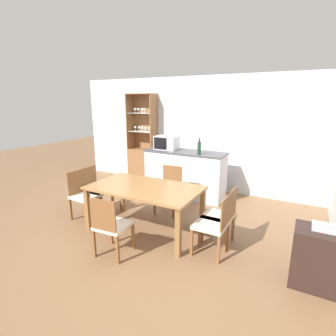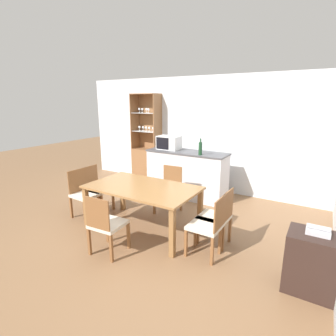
% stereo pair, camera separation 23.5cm
% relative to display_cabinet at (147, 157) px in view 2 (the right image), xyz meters
% --- Properties ---
extents(ground_plane, '(18.00, 18.00, 0.00)m').
position_rel_display_cabinet_xyz_m(ground_plane, '(1.59, -2.43, -0.62)').
color(ground_plane, brown).
extents(wall_back, '(6.80, 0.06, 2.55)m').
position_rel_display_cabinet_xyz_m(wall_back, '(1.59, 0.20, 0.66)').
color(wall_back, silver).
rests_on(wall_back, ground_plane).
extents(kitchen_counter, '(1.72, 0.59, 0.99)m').
position_rel_display_cabinet_xyz_m(kitchen_counter, '(1.40, -0.50, -0.13)').
color(kitchen_counter, silver).
rests_on(kitchen_counter, ground_plane).
extents(display_cabinet, '(0.71, 0.37, 2.18)m').
position_rel_display_cabinet_xyz_m(display_cabinet, '(0.00, 0.00, 0.00)').
color(display_cabinet, brown).
rests_on(display_cabinet, ground_plane).
extents(dining_table, '(1.72, 0.99, 0.72)m').
position_rel_display_cabinet_xyz_m(dining_table, '(1.50, -2.22, 0.02)').
color(dining_table, olive).
rests_on(dining_table, ground_plane).
extents(dining_chair_head_near, '(0.44, 0.44, 0.84)m').
position_rel_display_cabinet_xyz_m(dining_chair_head_near, '(1.51, -3.03, -0.19)').
color(dining_chair_head_near, beige).
rests_on(dining_chair_head_near, ground_plane).
extents(dining_chair_side_right_near, '(0.41, 0.41, 0.84)m').
position_rel_display_cabinet_xyz_m(dining_chair_side_right_near, '(2.68, -2.37, -0.19)').
color(dining_chair_side_right_near, beige).
rests_on(dining_chair_side_right_near, ground_plane).
extents(dining_chair_side_left_far, '(0.41, 0.41, 0.84)m').
position_rel_display_cabinet_xyz_m(dining_chair_side_left_far, '(0.32, -2.07, -0.19)').
color(dining_chair_side_left_far, beige).
rests_on(dining_chair_side_left_far, ground_plane).
extents(dining_chair_side_right_far, '(0.42, 0.42, 0.84)m').
position_rel_display_cabinet_xyz_m(dining_chair_side_right_far, '(2.68, -2.07, -0.19)').
color(dining_chair_side_right_far, beige).
rests_on(dining_chair_side_right_far, ground_plane).
extents(dining_chair_side_left_near, '(0.43, 0.43, 0.84)m').
position_rel_display_cabinet_xyz_m(dining_chair_side_left_near, '(0.32, -2.36, -0.19)').
color(dining_chair_side_left_near, beige).
rests_on(dining_chair_side_left_near, ground_plane).
extents(dining_chair_head_far, '(0.44, 0.44, 0.84)m').
position_rel_display_cabinet_xyz_m(dining_chair_head_far, '(1.50, -1.40, -0.19)').
color(dining_chair_head_far, beige).
rests_on(dining_chair_head_far, ground_plane).
extents(microwave, '(0.48, 0.33, 0.29)m').
position_rel_display_cabinet_xyz_m(microwave, '(0.95, -0.49, 0.51)').
color(microwave, silver).
rests_on(microwave, kitchen_counter).
extents(wine_bottle, '(0.07, 0.07, 0.33)m').
position_rel_display_cabinet_xyz_m(wine_bottle, '(1.79, -0.71, 0.50)').
color(wine_bottle, '#193D23').
rests_on(wine_bottle, kitchen_counter).
extents(side_cabinet, '(0.51, 0.40, 0.67)m').
position_rel_display_cabinet_xyz_m(side_cabinet, '(3.89, -2.43, -0.29)').
color(side_cabinet, black).
rests_on(side_cabinet, ground_plane).
extents(telephone, '(0.23, 0.18, 0.09)m').
position_rel_display_cabinet_xyz_m(telephone, '(3.91, -2.39, 0.08)').
color(telephone, '#B7B7BC').
rests_on(telephone, side_cabinet).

